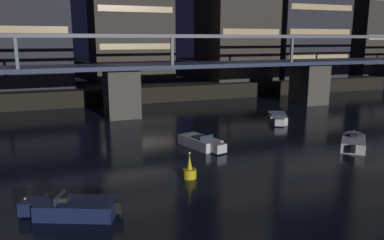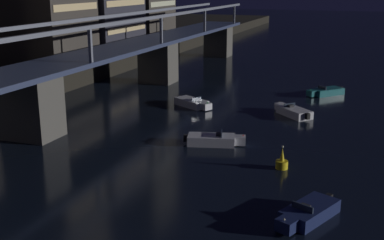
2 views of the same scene
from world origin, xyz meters
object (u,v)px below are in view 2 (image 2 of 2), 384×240
speedboat_near_left (308,213)px  speedboat_near_right (293,112)px  river_bridge (108,67)px  speedboat_near_center (326,92)px  speedboat_mid_center (214,140)px  channel_buoy (282,162)px  speedboat_far_left (193,103)px

speedboat_near_left → speedboat_near_right: (22.70, 4.71, 0.00)m
river_bridge → speedboat_near_right: bearing=-83.6°
speedboat_near_center → speedboat_mid_center: 23.65m
speedboat_near_left → channel_buoy: size_ratio=2.86×
speedboat_near_center → channel_buoy: size_ratio=2.57×
speedboat_near_center → channel_buoy: bearing=179.3°
river_bridge → speedboat_mid_center: 18.53m
speedboat_near_left → speedboat_near_right: size_ratio=1.14×
river_bridge → speedboat_near_left: bearing=-129.6°
speedboat_near_center → speedboat_mid_center: same height
speedboat_near_center → speedboat_mid_center: bearing=163.6°
speedboat_near_right → channel_buoy: bearing=-173.3°
speedboat_far_left → channel_buoy: bearing=-140.0°
speedboat_near_center → speedboat_mid_center: (-22.69, 6.69, 0.00)m
speedboat_mid_center → speedboat_near_right: bearing=-21.4°
speedboat_near_center → speedboat_far_left: 17.07m
channel_buoy → speedboat_near_right: bearing=6.7°
speedboat_near_left → speedboat_mid_center: (10.95, 9.31, 0.00)m
speedboat_mid_center → speedboat_near_left: bearing=-139.6°
river_bridge → channel_buoy: size_ratio=48.23×
river_bridge → speedboat_far_left: river_bridge is taller
river_bridge → speedboat_near_right: river_bridge is taller
speedboat_near_left → speedboat_far_left: (22.57, 15.62, 0.00)m
speedboat_near_right → river_bridge: bearing=96.4°
speedboat_near_left → channel_buoy: channel_buoy is taller
river_bridge → speedboat_near_center: 26.03m
river_bridge → speedboat_near_center: size_ratio=18.75×
speedboat_near_right → speedboat_mid_center: size_ratio=0.85×
channel_buoy → river_bridge: bearing=59.2°
speedboat_near_left → speedboat_near_center: (33.64, 2.62, 0.00)m
speedboat_near_left → river_bridge: bearing=50.4°
speedboat_far_left → channel_buoy: size_ratio=2.77×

